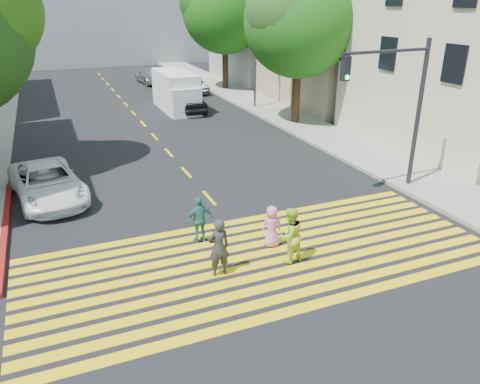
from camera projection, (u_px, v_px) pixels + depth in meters
ground at (284, 281)px, 12.30m from camera, size 120.00×120.00×0.00m
sidewalk_right at (294, 121)px, 28.07m from camera, size 3.00×60.00×0.15m
curb_red at (5, 228)px, 14.95m from camera, size 0.20×8.00×0.16m
crosswalk at (263, 258)px, 13.39m from camera, size 13.40×5.30×0.01m
lane_line at (129, 108)px, 31.49m from camera, size 0.12×34.40×0.01m
building_right_tan at (353, 28)px, 31.88m from camera, size 10.00×10.00×10.00m
building_right_grey at (280, 21)px, 41.26m from camera, size 10.00×10.00×10.00m
backdrop_block at (82, 7)px, 50.93m from camera, size 30.00×8.00×12.00m
tree_right_near at (301, 14)px, 25.45m from camera, size 7.20×6.87×8.97m
tree_right_far at (226, 5)px, 35.55m from camera, size 8.79×8.54×9.41m
pedestrian_man at (219, 247)px, 12.32m from camera, size 0.61×0.42×1.64m
pedestrian_woman at (290, 235)px, 12.93m from camera, size 0.92×0.78×1.65m
pedestrian_child at (272, 226)px, 13.83m from camera, size 0.64×0.43×1.29m
pedestrian_extra at (200, 220)px, 14.02m from camera, size 0.88×0.39×1.49m
white_sedan at (47, 183)px, 17.06m from camera, size 2.94×5.04×1.32m
dark_car_near at (190, 101)px, 30.34m from camera, size 1.92×4.17×1.38m
silver_car at (151, 76)px, 40.36m from camera, size 2.26×4.75×1.34m
dark_car_parked at (192, 85)px, 36.33m from camera, size 1.78×3.83×1.22m
white_van at (177, 93)px, 30.56m from camera, size 2.00×5.22×2.46m
traffic_signal at (400, 97)px, 16.66m from camera, size 3.83×0.52×5.62m
street_lamp at (253, 29)px, 29.41m from camera, size 1.98×0.69×8.85m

